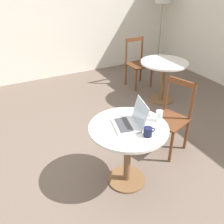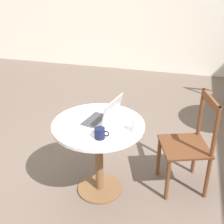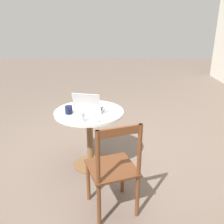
% 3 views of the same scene
% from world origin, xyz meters
% --- Properties ---
extents(ground_plane, '(16.00, 16.00, 0.00)m').
position_xyz_m(ground_plane, '(0.00, 0.00, 0.00)').
color(ground_plane, '#66564C').
extents(cafe_table_near, '(0.78, 0.78, 0.71)m').
position_xyz_m(cafe_table_near, '(0.20, -0.12, 0.55)').
color(cafe_table_near, brown).
rests_on(cafe_table_near, ground_plane).
extents(chair_near_right, '(0.52, 0.52, 0.91)m').
position_xyz_m(chair_near_right, '(0.96, 0.14, 0.45)').
color(chair_near_right, brown).
rests_on(chair_near_right, ground_plane).
extents(laptop, '(0.35, 0.36, 0.25)m').
position_xyz_m(laptop, '(0.22, -0.11, 0.76)').
color(laptop, '#B7B7BC').
rests_on(laptop, cafe_table_near).
extents(mouse, '(0.06, 0.10, 0.03)m').
position_xyz_m(mouse, '(0.50, -0.02, 0.72)').
color(mouse, '#B7B7BC').
rests_on(mouse, cafe_table_near).
extents(mug, '(0.12, 0.08, 0.09)m').
position_xyz_m(mug, '(0.27, -0.34, 0.75)').
color(mug, '#141938').
rests_on(mug, cafe_table_near).
extents(drinking_glass, '(0.07, 0.07, 0.11)m').
position_xyz_m(drinking_glass, '(0.52, -0.17, 0.76)').
color(drinking_glass, silver).
rests_on(drinking_glass, cafe_table_near).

